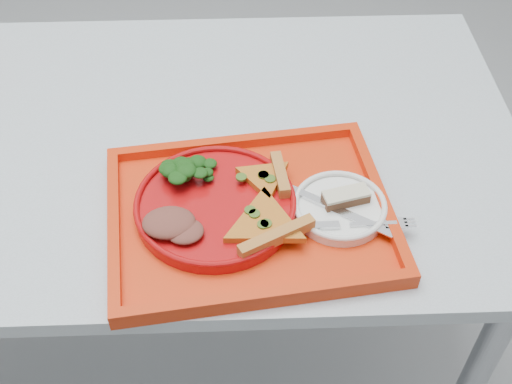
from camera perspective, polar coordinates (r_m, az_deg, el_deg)
ground at (r=1.80m, az=-10.17°, el=-13.38°), size 10.00×10.00×0.00m
table at (r=1.27m, az=-14.06°, el=2.22°), size 1.60×0.80×0.75m
tray_main at (r=1.04m, az=-0.56°, el=-2.19°), size 0.49×0.40×0.01m
dinner_plate at (r=1.04m, az=-3.62°, el=-1.31°), size 0.26×0.26×0.02m
side_plate at (r=1.04m, az=7.43°, el=-1.49°), size 0.15×0.15×0.01m
pizza_slice_a at (r=0.99m, az=0.77°, el=-2.60°), size 0.18×0.19×0.02m
pizza_slice_b at (r=1.06m, az=0.76°, el=1.42°), size 0.11×0.10×0.02m
salad_heap at (r=1.06m, az=-5.93°, el=2.23°), size 0.08×0.07×0.04m
meat_portion at (r=0.99m, az=-7.75°, el=-2.72°), size 0.08×0.07×0.02m
dessert_bar at (r=1.04m, az=7.99°, el=-0.44°), size 0.08×0.05×0.02m
knife at (r=1.03m, az=7.49°, el=-1.63°), size 0.16×0.12×0.01m
fork at (r=1.01m, az=8.24°, el=-2.89°), size 0.19×0.03×0.01m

